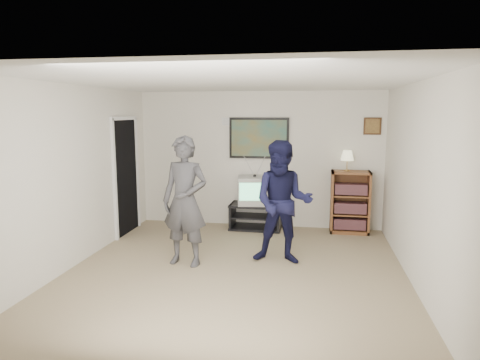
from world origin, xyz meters
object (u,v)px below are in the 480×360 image
(bookshelf, at_px, (350,202))
(person_short, at_px, (283,203))
(media_stand, at_px, (256,216))
(crt_television, at_px, (255,190))
(person_tall, at_px, (185,201))

(bookshelf, distance_m, person_short, 2.06)
(media_stand, distance_m, bookshelf, 1.70)
(media_stand, relative_size, crt_television, 1.57)
(bookshelf, height_order, person_tall, person_tall)
(bookshelf, distance_m, person_tall, 3.16)
(bookshelf, relative_size, person_short, 0.63)
(media_stand, height_order, bookshelf, bookshelf)
(media_stand, height_order, crt_television, crt_television)
(person_short, bearing_deg, media_stand, 111.66)
(media_stand, relative_size, person_short, 0.54)
(media_stand, bearing_deg, bookshelf, 2.89)
(bookshelf, bearing_deg, person_short, -121.50)
(person_short, bearing_deg, bookshelf, 60.27)
(person_tall, distance_m, person_short, 1.37)
(person_tall, relative_size, person_short, 1.04)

